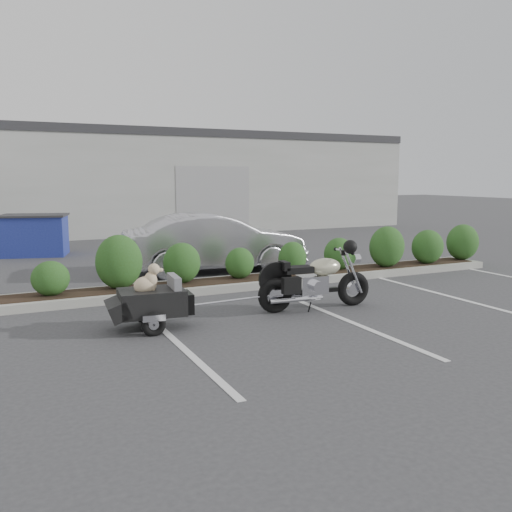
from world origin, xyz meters
name	(u,v)px	position (x,y,z in m)	size (l,w,h in m)	color
ground	(251,315)	(0.00, 0.00, 0.00)	(90.00, 90.00, 0.00)	#38383A
planter_kerb	(250,282)	(1.00, 2.20, 0.07)	(12.00, 1.00, 0.15)	#9E9E93
building	(86,181)	(0.00, 17.00, 2.00)	(26.00, 10.00, 4.00)	#9EA099
motorcycle	(316,282)	(1.15, -0.08, 0.47)	(2.05, 0.70, 1.18)	black
pet_trailer	(151,301)	(-1.63, -0.06, 0.41)	(1.64, 0.92, 0.97)	black
sedan	(215,243)	(0.96, 4.05, 0.68)	(1.44, 4.13, 1.36)	#B5B5BC
dumpster	(35,235)	(-2.65, 8.67, 0.59)	(2.01, 1.61, 1.16)	navy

